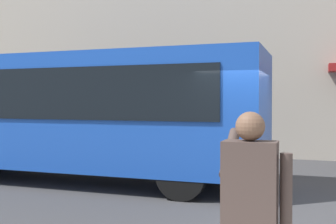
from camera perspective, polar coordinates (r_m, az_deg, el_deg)
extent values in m
plane|color=#38383A|center=(8.35, 13.18, -11.95)|extent=(60.00, 60.00, 0.00)
cube|color=#1947AD|center=(10.34, -12.32, 0.13)|extent=(9.00, 2.50, 2.60)
cube|color=black|center=(9.29, -16.42, 2.43)|extent=(7.60, 0.06, 1.10)
cylinder|color=black|center=(13.08, -21.02, -4.95)|extent=(1.00, 0.28, 1.00)
cylinder|color=black|center=(10.29, 5.54, -6.56)|extent=(1.00, 0.28, 1.00)
cylinder|color=black|center=(8.20, 1.84, -8.60)|extent=(1.00, 0.28, 1.00)
cube|color=#473833|center=(3.20, 11.17, -9.82)|extent=(0.40, 0.24, 0.66)
sphere|color=brown|center=(3.15, 11.21, -1.93)|extent=(0.22, 0.22, 0.22)
cylinder|color=#473833|center=(3.19, 15.88, -10.64)|extent=(0.09, 0.09, 0.58)
cylinder|color=#473833|center=(3.35, 8.52, -5.49)|extent=(0.09, 0.48, 0.37)
cube|color=black|center=(3.46, 10.27, -1.97)|extent=(0.07, 0.01, 0.14)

